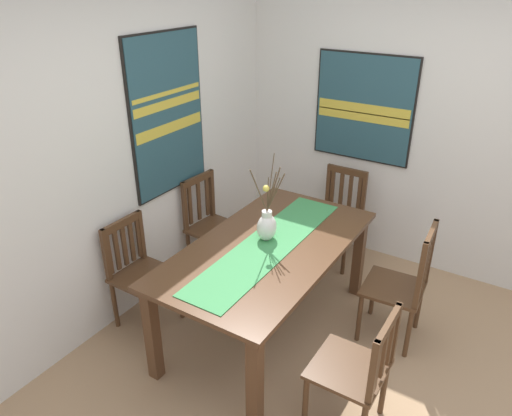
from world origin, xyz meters
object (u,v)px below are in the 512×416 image
object	(u,v)px
chair_3	(338,214)
chair_4	(139,271)
centerpiece_vase	(267,225)
painting_on_side_wall	(364,108)
chair_0	(357,369)
chair_1	(211,224)
dining_table	(268,258)
chair_2	(404,283)
painting_on_back_wall	(167,115)

from	to	relation	value
chair_3	chair_4	bearing A→B (deg)	151.41
centerpiece_vase	painting_on_side_wall	bearing A→B (deg)	-3.97
chair_0	chair_1	size ratio (longest dim) A/B	0.96
dining_table	chair_2	xyz separation A→B (m)	(0.45, -0.88, -0.16)
dining_table	painting_on_side_wall	bearing A→B (deg)	-2.00
centerpiece_vase	chair_1	size ratio (longest dim) A/B	0.75
chair_1	painting_on_back_wall	distance (m)	1.08
centerpiece_vase	chair_1	xyz separation A→B (m)	(0.41, 0.84, -0.42)
chair_3	chair_0	bearing A→B (deg)	-153.42
dining_table	painting_on_back_wall	xyz separation A→B (m)	(0.24, 1.09, 0.84)
centerpiece_vase	painting_on_back_wall	size ratio (longest dim) A/B	0.53
chair_4	painting_on_side_wall	distance (m)	2.41
chair_2	chair_3	xyz separation A→B (m)	(0.81, 0.86, -0.03)
chair_1	centerpiece_vase	bearing A→B (deg)	-116.23
chair_4	painting_on_side_wall	world-z (taller)	painting_on_side_wall
painting_on_back_wall	chair_3	bearing A→B (deg)	-47.28
dining_table	chair_3	xyz separation A→B (m)	(1.27, -0.02, -0.19)
chair_4	painting_on_back_wall	world-z (taller)	painting_on_back_wall
chair_3	painting_on_side_wall	world-z (taller)	painting_on_side_wall
chair_1	painting_on_back_wall	bearing A→B (deg)	138.60
centerpiece_vase	chair_3	bearing A→B (deg)	-3.31
chair_0	chair_1	bearing A→B (deg)	61.85
chair_0	painting_on_back_wall	bearing A→B (deg)	70.01
chair_4	painting_on_back_wall	bearing A→B (deg)	15.95
centerpiece_vase	chair_4	distance (m)	1.07
painting_on_side_wall	chair_2	bearing A→B (deg)	-143.62
chair_2	painting_on_side_wall	bearing A→B (deg)	36.38
chair_3	painting_on_back_wall	size ratio (longest dim) A/B	0.70
chair_3	chair_1	bearing A→B (deg)	131.22
dining_table	chair_4	world-z (taller)	chair_4
chair_2	dining_table	bearing A→B (deg)	117.22
chair_3	painting_on_back_wall	distance (m)	1.83
chair_0	painting_on_back_wall	world-z (taller)	painting_on_back_wall
chair_0	chair_1	world-z (taller)	chair_1
chair_0	painting_on_back_wall	distance (m)	2.36
dining_table	chair_0	xyz separation A→B (m)	(-0.48, -0.89, -0.20)
painting_on_back_wall	painting_on_side_wall	bearing A→B (deg)	-40.70
centerpiece_vase	painting_on_side_wall	world-z (taller)	painting_on_side_wall
chair_0	chair_4	bearing A→B (deg)	88.15
centerpiece_vase	chair_0	bearing A→B (deg)	-119.79
chair_1	chair_3	bearing A→B (deg)	-48.78
chair_1	chair_2	xyz separation A→B (m)	(-0.02, -1.77, 0.03)
chair_4	chair_1	bearing A→B (deg)	-0.89
chair_1	chair_2	world-z (taller)	chair_2
chair_0	chair_3	bearing A→B (deg)	26.58
centerpiece_vase	chair_2	bearing A→B (deg)	-67.17
chair_3	painting_on_side_wall	size ratio (longest dim) A/B	0.92
chair_2	chair_3	bearing A→B (deg)	46.58
chair_0	chair_1	xyz separation A→B (m)	(0.95, 1.78, 0.01)
chair_4	painting_on_side_wall	bearing A→B (deg)	-25.59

